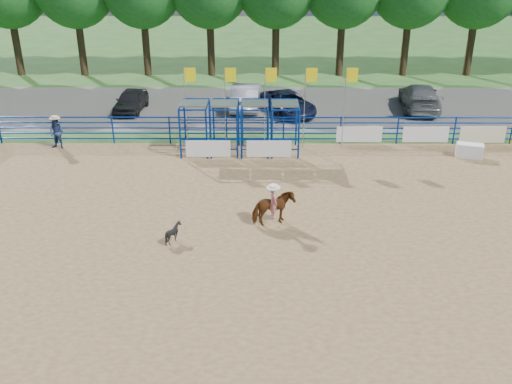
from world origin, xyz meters
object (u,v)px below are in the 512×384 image
horse_and_rider (273,206)px  car_a (131,101)px  car_b (247,96)px  car_c (288,103)px  announcer_table (469,151)px  car_d (420,97)px  spectator_cowboy (57,132)px  calf (173,233)px

horse_and_rider → car_a: 17.41m
car_b → car_c: car_b is taller
car_b → car_c: bearing=159.9°
announcer_table → horse_and_rider: 12.30m
car_c → announcer_table: bearing=-62.4°
car_b → car_d: car_b is taller
horse_and_rider → spectator_cowboy: (-10.94, 8.40, 0.07)m
car_d → spectator_cowboy: bearing=26.6°
car_b → spectator_cowboy: bearing=41.6°
spectator_cowboy → calf: bearing=-53.2°
horse_and_rider → car_c: 14.78m
car_d → car_b: bearing=6.2°
calf → car_b: size_ratio=0.15×
spectator_cowboy → car_a: (2.42, 6.78, -0.20)m
car_b → horse_and_rider: bearing=98.5°
announcer_table → calf: 16.08m
announcer_table → horse_and_rider: horse_and_rider is taller
announcer_table → car_a: bearing=156.7°
spectator_cowboy → car_a: size_ratio=0.43×
horse_and_rider → car_d: size_ratio=0.42×
announcer_table → car_d: (-0.34, 8.51, 0.43)m
spectator_cowboy → announcer_table: bearing=-3.2°
horse_and_rider → car_c: bearing=85.1°
car_c → spectator_cowboy: bearing=-174.1°
calf → car_c: car_c is taller
car_b → car_c: (2.57, -1.14, -0.15)m
car_b → announcer_table: bearing=146.3°
car_d → announcer_table: bearing=99.2°
spectator_cowboy → car_c: bearing=27.4°
car_c → car_d: car_d is taller
horse_and_rider → car_b: bearing=94.7°
horse_and_rider → car_b: size_ratio=0.46×
calf → car_b: (2.32, 17.25, 0.43)m
car_a → car_c: (9.79, -0.45, -0.01)m
car_a → car_d: 18.15m
car_d → calf: bearing=59.2°
announcer_table → spectator_cowboy: spectator_cowboy is taller
announcer_table → horse_and_rider: (-9.95, -7.22, 0.45)m
calf → car_a: car_a is taller
calf → car_b: car_b is taller
announcer_table → car_c: car_c is taller
horse_and_rider → announcer_table: bearing=36.0°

